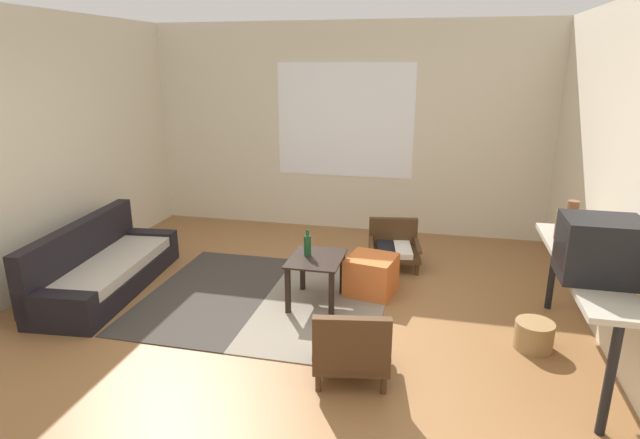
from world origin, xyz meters
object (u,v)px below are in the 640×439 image
at_px(coffee_table, 316,268).
at_px(console_shelf, 582,272).
at_px(clay_vase, 571,225).
at_px(glass_bottle, 308,245).
at_px(couch, 103,269).
at_px(armchair_by_window, 394,245).
at_px(armchair_striped_foreground, 351,348).
at_px(crt_television, 600,249).
at_px(wicker_basket, 534,335).
at_px(ottoman_orange, 371,275).

bearing_deg(coffee_table, console_shelf, -12.72).
xyz_separation_m(console_shelf, clay_vase, (0.00, 0.50, 0.21)).
bearing_deg(glass_bottle, couch, -174.54).
height_order(armchair_by_window, armchair_striped_foreground, armchair_striped_foreground).
bearing_deg(console_shelf, glass_bottle, 167.00).
bearing_deg(armchair_by_window, coffee_table, -118.05).
bearing_deg(armchair_striped_foreground, couch, 160.02).
bearing_deg(console_shelf, clay_vase, 90.00).
relative_size(couch, armchair_striped_foreground, 3.09).
bearing_deg(crt_television, wicker_basket, 121.05).
xyz_separation_m(clay_vase, glass_bottle, (-2.22, 0.01, -0.36)).
height_order(coffee_table, crt_television, crt_television).
xyz_separation_m(armchair_striped_foreground, console_shelf, (1.60, 0.66, 0.46)).
height_order(couch, wicker_basket, couch).
xyz_separation_m(coffee_table, wicker_basket, (1.88, -0.39, -0.25)).
bearing_deg(ottoman_orange, couch, -169.04).
relative_size(ottoman_orange, crt_television, 0.90).
xyz_separation_m(armchair_by_window, console_shelf, (1.51, -1.64, 0.49)).
bearing_deg(wicker_basket, clay_vase, 58.41).
bearing_deg(armchair_by_window, clay_vase, -37.03).
bearing_deg(crt_television, clay_vase, 89.78).
relative_size(console_shelf, wicker_basket, 6.19).
height_order(armchair_by_window, ottoman_orange, armchair_by_window).
distance_m(clay_vase, wicker_basket, 0.94).
bearing_deg(armchair_striped_foreground, crt_television, 12.33).
bearing_deg(armchair_by_window, crt_television, -52.33).
bearing_deg(ottoman_orange, armchair_by_window, 80.11).
bearing_deg(clay_vase, coffee_table, -179.51).
xyz_separation_m(armchair_striped_foreground, clay_vase, (1.60, 1.16, 0.67)).
bearing_deg(ottoman_orange, console_shelf, -26.49).
distance_m(coffee_table, ottoman_orange, 0.61).
xyz_separation_m(armchair_by_window, crt_television, (1.51, -1.96, 0.79)).
bearing_deg(glass_bottle, crt_television, -20.47).
bearing_deg(console_shelf, crt_television, -90.57).
xyz_separation_m(coffee_table, console_shelf, (2.13, -0.48, 0.36)).
bearing_deg(couch, ottoman_orange, 10.96).
distance_m(armchair_by_window, crt_television, 2.59).
height_order(armchair_by_window, glass_bottle, glass_bottle).
height_order(glass_bottle, wicker_basket, glass_bottle).
bearing_deg(clay_vase, console_shelf, -90.00).
distance_m(ottoman_orange, wicker_basket, 1.59).
bearing_deg(crt_television, couch, 171.64).
distance_m(coffee_table, clay_vase, 2.21).
xyz_separation_m(couch, coffee_table, (2.16, 0.17, 0.15)).
xyz_separation_m(console_shelf, wicker_basket, (-0.25, 0.09, -0.60)).
distance_m(coffee_table, armchair_by_window, 1.32).
distance_m(coffee_table, wicker_basket, 1.94).
bearing_deg(wicker_basket, couch, 176.87).
height_order(armchair_by_window, crt_television, crt_television).
relative_size(couch, console_shelf, 1.03).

